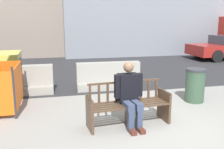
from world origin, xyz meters
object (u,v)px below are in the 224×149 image
Objects in this scene: jersey_barrier_centre at (108,78)px; trash_bin at (195,85)px; jersey_barrier_left at (18,83)px; street_bench at (128,106)px; seated_person at (130,93)px.

trash_bin reaches higher than jersey_barrier_centre.
street_bench is at bearing -48.68° from jersey_barrier_left.
jersey_barrier_centre is at bearing 0.07° from jersey_barrier_left.
jersey_barrier_left is 4.99m from trash_bin.
street_bench is at bearing -94.10° from jersey_barrier_centre.
jersey_barrier_centre is 2.26× the size of trash_bin.
jersey_barrier_centre is 2.70m from jersey_barrier_left.
jersey_barrier_left is 2.26× the size of trash_bin.
street_bench is 1.31× the size of seated_person.
jersey_barrier_centre is at bearing 85.90° from street_bench.
street_bench is 0.30m from seated_person.
seated_person reaches higher than jersey_barrier_left.
street_bench is 0.86× the size of jersey_barrier_left.
jersey_barrier_left is at bearing 130.87° from seated_person.
street_bench is 2.39m from trash_bin.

